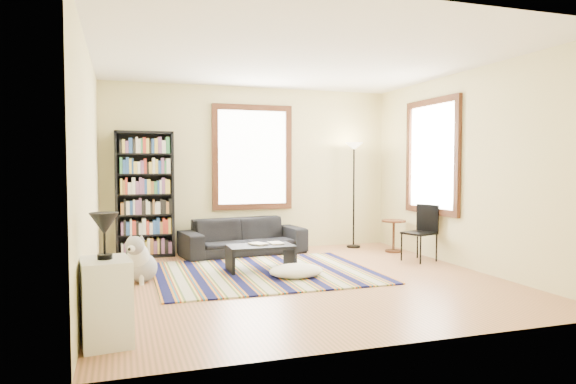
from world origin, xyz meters
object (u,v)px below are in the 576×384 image
object	(u,v)px
floor_cushion	(296,271)
floor_lamp	(354,195)
bookshelf	(145,194)
dog	(142,258)
folding_chair	(419,233)
coffee_table	(261,258)
side_table	(394,236)
sofa	(243,237)
white_cabinet	(106,301)

from	to	relation	value
floor_cushion	floor_lamp	xyz separation A→B (m)	(1.78, 2.03, 0.84)
bookshelf	dog	xyz separation A→B (m)	(-0.12, -1.81, -0.70)
folding_chair	dog	size ratio (longest dim) A/B	1.44
coffee_table	side_table	bearing A→B (deg)	17.62
floor_lamp	side_table	distance (m)	1.03
floor_cushion	floor_lamp	world-z (taller)	floor_lamp
bookshelf	floor_lamp	size ratio (longest dim) A/B	1.08
floor_cushion	floor_lamp	distance (m)	2.83
sofa	floor_cushion	bearing A→B (deg)	-91.10
coffee_table	side_table	distance (m)	2.67
floor_cushion	bookshelf	bearing A→B (deg)	129.22
side_table	folding_chair	world-z (taller)	folding_chair
dog	floor_lamp	bearing A→B (deg)	48.83
sofa	white_cabinet	size ratio (longest dim) A/B	2.88
bookshelf	side_table	size ratio (longest dim) A/B	3.70
bookshelf	floor_cushion	xyz separation A→B (m)	(1.79, -2.20, -0.91)
bookshelf	white_cabinet	distance (m)	4.13
floor_lamp	white_cabinet	size ratio (longest dim) A/B	2.66
folding_chair	white_cabinet	bearing A→B (deg)	-171.09
side_table	white_cabinet	bearing A→B (deg)	-144.46
floor_lamp	side_table	size ratio (longest dim) A/B	3.44
bookshelf	folding_chair	distance (m)	4.34
folding_chair	white_cabinet	world-z (taller)	folding_chair
side_table	bookshelf	bearing A→B (deg)	168.30
bookshelf	dog	bearing A→B (deg)	-93.94
bookshelf	sofa	bearing A→B (deg)	-9.94
bookshelf	white_cabinet	world-z (taller)	bookshelf
bookshelf	floor_lamp	xyz separation A→B (m)	(3.58, -0.17, -0.07)
coffee_table	floor_cushion	size ratio (longest dim) A/B	1.26
floor_lamp	white_cabinet	xyz separation A→B (m)	(-4.07, -3.87, -0.58)
folding_chair	dog	xyz separation A→B (m)	(-4.08, -0.12, -0.13)
sofa	dog	size ratio (longest dim) A/B	3.36
coffee_table	floor_cushion	bearing A→B (deg)	-59.63
side_table	dog	distance (m)	4.24
bookshelf	coffee_table	xyz separation A→B (m)	(1.46, -1.64, -0.82)
coffee_table	dog	xyz separation A→B (m)	(-1.59, -0.17, 0.12)
bookshelf	floor_cushion	bearing A→B (deg)	-50.78
floor_cushion	dog	size ratio (longest dim) A/B	1.19
sofa	floor_cushion	distance (m)	1.95
folding_chair	white_cabinet	distance (m)	5.04
white_cabinet	dog	size ratio (longest dim) A/B	1.17
coffee_table	folding_chair	distance (m)	2.50
side_table	folding_chair	size ratio (longest dim) A/B	0.63
floor_cushion	dog	world-z (taller)	dog
floor_lamp	coffee_table	bearing A→B (deg)	-145.21
bookshelf	floor_lamp	distance (m)	3.58
floor_cushion	side_table	size ratio (longest dim) A/B	1.32
floor_lamp	sofa	bearing A→B (deg)	-177.19
floor_lamp	floor_cushion	bearing A→B (deg)	-131.35
sofa	coffee_table	size ratio (longest dim) A/B	2.24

